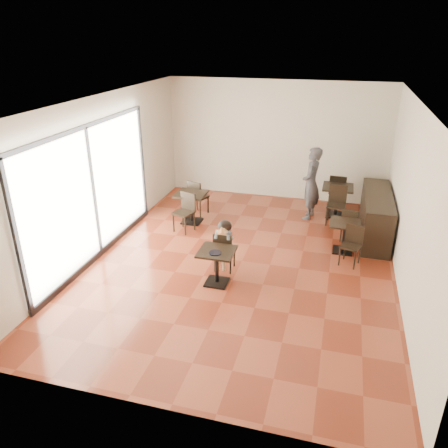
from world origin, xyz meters
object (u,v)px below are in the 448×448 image
(child, at_px, (225,246))
(chair_back_b, at_px, (336,206))
(chair_left_a, at_px, (199,197))
(chair_back_a, at_px, (338,192))
(child_chair, at_px, (225,250))
(cafe_table_left, at_px, (192,208))
(child_table, at_px, (217,267))
(chair_left_b, at_px, (184,213))
(chair_mid_a, at_px, (351,225))
(chair_mid_b, at_px, (351,246))
(cafe_table_back, at_px, (337,201))
(cafe_table_mid, at_px, (344,237))
(adult_patron, at_px, (311,184))

(child, bearing_deg, chair_back_b, 54.63)
(chair_left_a, bearing_deg, chair_back_a, -141.01)
(chair_left_a, xyz_separation_m, chair_back_a, (3.41, 1.32, 0.02))
(child_chair, relative_size, cafe_table_left, 1.09)
(child_table, relative_size, chair_left_b, 0.75)
(chair_mid_a, height_order, chair_mid_b, same)
(cafe_table_back, xyz_separation_m, chair_back_a, (0.00, 0.52, 0.08))
(child_chair, relative_size, chair_mid_a, 1.02)
(cafe_table_back, height_order, chair_mid_b, chair_mid_b)
(chair_mid_a, bearing_deg, chair_mid_b, 107.85)
(chair_left_a, xyz_separation_m, chair_left_b, (0.00, -1.10, 0.00))
(chair_mid_a, bearing_deg, child, 57.21)
(cafe_table_mid, relative_size, cafe_table_left, 0.89)
(child, height_order, chair_left_b, child)
(child_table, relative_size, cafe_table_left, 0.91)
(child_table, bearing_deg, chair_mid_a, 46.44)
(cafe_table_left, height_order, chair_mid_a, chair_mid_a)
(cafe_table_left, relative_size, chair_back_b, 0.80)
(child_chair, xyz_separation_m, chair_mid_a, (2.38, 1.95, -0.01))
(cafe_table_back, relative_size, chair_left_b, 0.87)
(cafe_table_left, relative_size, cafe_table_back, 0.96)
(cafe_table_back, bearing_deg, child_table, -117.10)
(chair_mid_b, xyz_separation_m, chair_back_a, (-0.36, 3.06, 0.07))
(child_table, relative_size, cafe_table_mid, 1.02)
(child_table, bearing_deg, chair_left_a, 113.93)
(chair_left_a, relative_size, chair_back_a, 0.96)
(child_chair, height_order, cafe_table_back, child_chair)
(cafe_table_mid, height_order, chair_mid_a, chair_mid_a)
(child_table, distance_m, chair_mid_b, 2.76)
(adult_patron, height_order, cafe_table_mid, adult_patron)
(cafe_table_left, relative_size, chair_left_b, 0.83)
(chair_left_a, height_order, chair_left_b, same)
(cafe_table_mid, relative_size, chair_left_a, 0.74)
(cafe_table_mid, xyz_separation_m, chair_mid_a, (0.14, 0.55, 0.07))
(adult_patron, bearing_deg, child_table, -15.92)
(child_chair, distance_m, adult_patron, 3.41)
(child_table, distance_m, chair_back_a, 4.89)
(child_table, xyz_separation_m, chair_left_b, (-1.39, 2.04, 0.11))
(cafe_table_back, bearing_deg, chair_mid_b, -81.90)
(chair_mid_a, bearing_deg, child_table, 64.29)
(cafe_table_mid, distance_m, chair_back_b, 1.46)
(adult_patron, bearing_deg, child_chair, -19.20)
(chair_mid_a, bearing_deg, adult_patron, -30.55)
(cafe_table_mid, distance_m, cafe_table_left, 3.69)
(child, relative_size, cafe_table_mid, 1.54)
(child_chair, bearing_deg, adult_patron, -113.85)
(adult_patron, height_order, cafe_table_left, adult_patron)
(adult_patron, relative_size, chair_back_b, 1.90)
(cafe_table_left, xyz_separation_m, chair_mid_a, (3.77, -0.09, 0.03))
(child_table, distance_m, cafe_table_back, 4.42)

